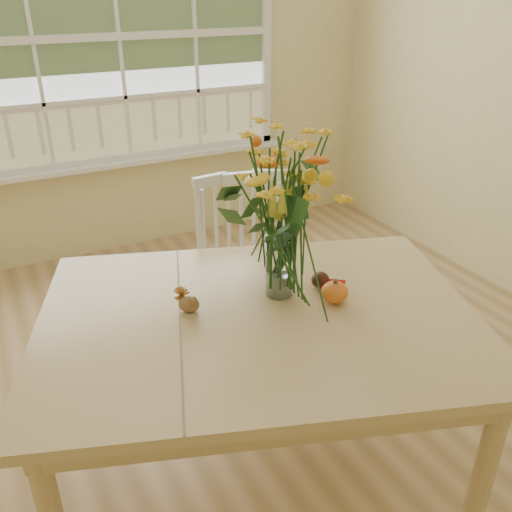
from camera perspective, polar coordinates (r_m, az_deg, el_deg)
floor at (r=2.71m, az=2.19°, el=-17.05°), size 4.00×4.50×0.01m
wall_back at (r=4.09m, az=-14.06°, el=18.76°), size 4.00×0.02×2.70m
window at (r=4.03m, az=-14.21°, el=21.25°), size 2.42×0.12×1.74m
dining_table at (r=1.98m, az=0.27°, el=-8.31°), size 1.82×1.55×0.83m
windsor_chair at (r=2.75m, az=-0.97°, el=-1.44°), size 0.56×0.55×1.03m
flower_vase at (r=1.90m, az=2.64°, el=5.20°), size 0.49×0.49×0.58m
pumpkin at (r=2.00m, az=8.29°, el=-3.87°), size 0.10×0.10×0.08m
turkey_figurine at (r=1.93m, az=-7.07°, el=-5.07°), size 0.09×0.09×0.10m
dark_gourd at (r=2.09m, az=6.78°, el=-2.59°), size 0.13×0.09×0.06m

